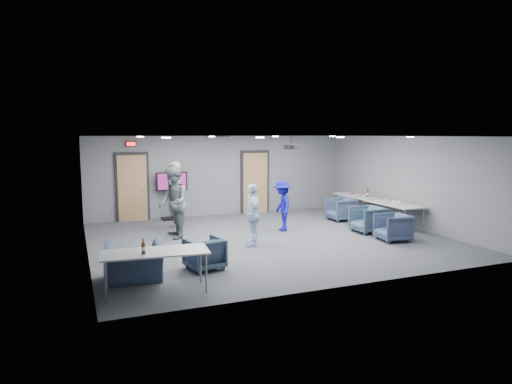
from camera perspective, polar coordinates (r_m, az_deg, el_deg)
name	(u,v)px	position (r m, az deg, el deg)	size (l,w,h in m)	color
floor	(269,239)	(12.14, 1.59, -5.87)	(9.00, 9.00, 0.00)	#3B3E43
ceiling	(269,136)	(11.83, 1.64, 6.97)	(9.00, 9.00, 0.00)	silver
wall_back	(222,176)	(15.64, -4.27, 2.07)	(9.00, 0.02, 2.70)	slate
wall_front	(358,213)	(8.44, 12.58, -2.52)	(9.00, 0.02, 2.70)	slate
wall_left	(85,197)	(10.93, -20.55, -0.61)	(0.02, 8.00, 2.70)	slate
wall_right	(407,182)	(14.31, 18.36, 1.24)	(0.02, 8.00, 2.70)	slate
door_left	(132,188)	(14.99, -15.20, 0.52)	(1.06, 0.17, 2.24)	black
door_right	(255,182)	(16.03, -0.12, 1.20)	(1.06, 0.17, 2.24)	black
exit_sign	(131,144)	(14.87, -15.36, 5.81)	(0.32, 0.08, 0.16)	black
hvac_diffuser	(218,136)	(14.28, -4.77, 6.94)	(0.60, 0.60, 0.03)	black
downlights	(269,137)	(11.83, 1.64, 6.90)	(6.18, 3.78, 0.02)	white
person_a	(175,195)	(13.52, -10.14, -0.41)	(0.72, 0.47, 1.96)	gray
person_b	(173,203)	(12.24, -10.32, -1.32)	(0.93, 0.72, 1.91)	#505960
person_c	(253,215)	(11.27, -0.42, -2.87)	(0.91, 0.38, 1.55)	#C5D9FE
person_d	(282,206)	(13.05, 3.31, -1.72)	(0.94, 0.54, 1.45)	#161791
chair_right_a	(341,209)	(14.88, 10.56, -2.14)	(0.77, 0.79, 0.72)	#3C4867
chair_right_b	(368,220)	(13.22, 13.78, -3.37)	(0.79, 0.81, 0.74)	#354A5C
chair_right_c	(393,227)	(12.37, 16.72, -4.27)	(0.75, 0.77, 0.70)	#36425D
chair_front_a	(204,254)	(9.48, -6.47, -7.65)	(0.70, 0.72, 0.65)	#334458
chair_front_b	(134,262)	(9.03, -14.96, -8.46)	(1.07, 0.93, 0.69)	#3C4A67
table_right_a	(357,197)	(15.54, 12.46, -0.59)	(0.73, 1.76, 0.73)	#A5A7AA
table_right_b	(394,205)	(14.03, 16.84, -1.54)	(0.80, 1.92, 0.73)	#A5A7AA
table_front_left	(155,254)	(8.20, -12.46, -7.54)	(1.90, 0.94, 0.73)	#A5A7AA
bottle_front	(143,248)	(8.03, -13.91, -6.84)	(0.07, 0.07, 0.27)	#531F0E
bottle_right	(368,194)	(15.23, 13.78, -0.20)	(0.08, 0.08, 0.29)	#531F0E
snack_box	(352,193)	(15.90, 11.97, -0.17)	(0.16, 0.11, 0.04)	#BB312E
wrapper	(397,202)	(14.25, 17.16, -1.16)	(0.21, 0.14, 0.05)	white
tv_stand	(172,193)	(15.00, -10.46, -0.09)	(1.01, 0.48, 1.54)	black
projector	(291,147)	(12.86, 4.44, 5.66)	(0.34, 0.33, 0.36)	black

